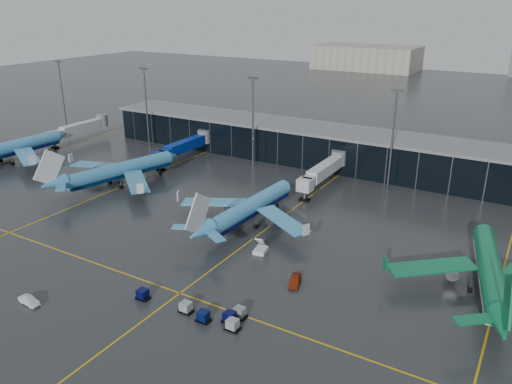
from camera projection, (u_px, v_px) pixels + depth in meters
The scene contains 13 objects.
ground at pixel (188, 244), 98.81m from camera, with size 600.00×600.00×0.00m, color #282B2D.
terminal_pier at pixel (317, 145), 146.68m from camera, with size 142.00×17.00×10.70m.
jet_bridges at pixel (183, 146), 148.37m from camera, with size 94.00×27.50×7.20m.
flood_masts at pixel (318, 127), 131.66m from camera, with size 203.00×0.50×25.50m.
taxi_lines at pixel (259, 235), 102.57m from camera, with size 220.00×120.00×0.02m.
airliner_klm_west at pixel (9, 140), 146.78m from camera, with size 38.05×43.34×13.32m, color #4097D4, non-canonical shape.
airliner_arkefly at pixel (120, 161), 128.67m from camera, with size 35.71×40.67×12.50m, color #3987BD, non-canonical shape.
airliner_klm_near at pixel (251, 197), 106.14m from camera, with size 33.65×38.33×11.78m, color #429ED9, non-canonical shape.
airliner_aer_lingus at pixel (492, 257), 81.04m from camera, with size 34.29×39.05×12.00m, color #0D7145, non-canonical shape.
baggage_carts at pixel (205, 312), 75.68m from camera, with size 19.06×5.19×1.70m.
mobile_airstair at pixel (261, 249), 95.15m from camera, with size 2.71×3.53×3.45m.
service_van_red at pixel (295, 280), 84.37m from camera, with size 1.79×4.45×1.52m, color #9D2D0C.
service_van_white at pixel (29, 301), 78.78m from camera, with size 1.40×4.01×1.32m, color silver.
Camera 1 is at (56.75, -69.37, 44.92)m, focal length 35.00 mm.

